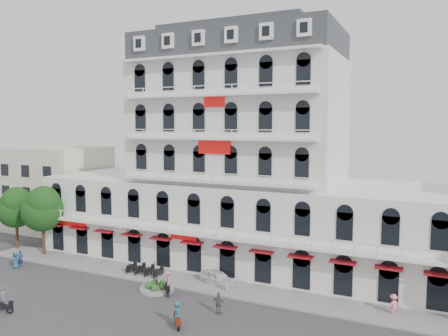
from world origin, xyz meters
TOP-DOWN VIEW (x-y plane):
  - ground at (0.00, 0.00)m, footprint 120.00×120.00m
  - sidewalk at (0.00, 9.00)m, footprint 53.00×4.00m
  - main_building at (0.00, 18.00)m, footprint 45.00×15.00m
  - flank_building_west at (-30.00, 20.00)m, footprint 14.00×10.00m
  - traffic_island at (-3.00, 6.00)m, footprint 3.20×3.20m
  - parked_scooter_row at (-6.35, 8.80)m, footprint 4.40×1.80m
  - tree_west_outer at (-25.95, 9.98)m, footprint 4.50×4.48m
  - tree_west_inner at (-20.95, 9.48)m, footprint 4.76×4.76m
  - parked_car at (1.52, 9.50)m, footprint 4.37×2.94m
  - rider_west at (-11.40, -3.47)m, footprint 1.63×0.88m
  - rider_east at (2.59, 0.35)m, footprint 1.23×1.38m
  - rider_center at (-1.51, 5.52)m, footprint 1.14×1.49m
  - pedestrian_left at (-20.00, 4.79)m, footprint 0.91×0.63m
  - pedestrian_mid at (4.38, 3.80)m, footprint 1.09×0.57m
  - pedestrian_right at (17.09, 9.50)m, footprint 1.26×1.22m
  - pedestrian_far at (-20.00, 5.40)m, footprint 0.78×0.68m

SIDE VIEW (x-z plane):
  - ground at x=0.00m, z-range 0.00..0.00m
  - parked_scooter_row at x=-6.35m, z-range -0.55..0.55m
  - sidewalk at x=0.00m, z-range 0.00..0.16m
  - traffic_island at x=-3.00m, z-range -0.54..1.06m
  - parked_car at x=1.52m, z-range 0.00..1.38m
  - pedestrian_right at x=17.09m, z-range 0.00..1.73m
  - pedestrian_mid at x=4.38m, z-range 0.00..1.77m
  - pedestrian_left at x=-20.00m, z-range 0.00..1.79m
  - pedestrian_far at x=-20.00m, z-range 0.00..1.79m
  - rider_west at x=-11.40m, z-range -0.10..2.11m
  - rider_east at x=2.59m, z-range -0.02..2.03m
  - rider_center at x=-1.51m, z-range 0.06..2.26m
  - tree_west_outer at x=-25.95m, z-range 1.47..9.23m
  - tree_west_inner at x=-20.95m, z-range 1.56..9.81m
  - flank_building_west at x=-30.00m, z-range 0.00..12.00m
  - main_building at x=0.00m, z-range -2.94..22.86m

